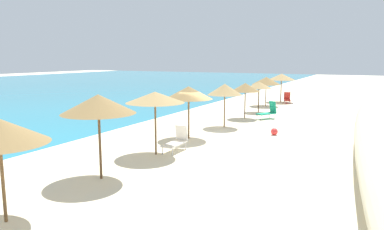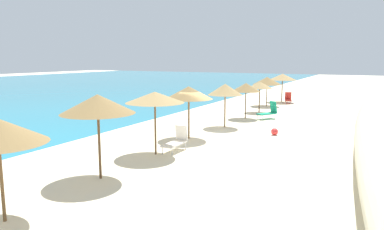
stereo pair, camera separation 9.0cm
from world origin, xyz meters
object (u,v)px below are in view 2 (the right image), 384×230
at_px(lounge_chair_2, 288,99).
at_px(lounge_chair_3, 176,141).
at_px(beach_ball, 275,132).
at_px(beach_umbrella_4, 155,97).
at_px(beach_umbrella_10, 283,77).
at_px(beach_umbrella_8, 260,85).
at_px(beach_umbrella_5, 189,93).
at_px(beach_umbrella_3, 98,104).
at_px(lounge_chair_1, 269,112).
at_px(beach_umbrella_6, 225,89).
at_px(beach_umbrella_7, 246,87).
at_px(beach_umbrella_9, 267,81).

height_order(lounge_chair_2, lounge_chair_3, lounge_chair_3).
xyz_separation_m(lounge_chair_3, beach_ball, (5.46, -3.14, -0.28)).
xyz_separation_m(beach_umbrella_4, beach_umbrella_10, (21.89, -0.35, -0.12)).
bearing_deg(beach_umbrella_8, beach_umbrella_5, 177.16).
height_order(beach_umbrella_3, beach_umbrella_5, beach_umbrella_3).
height_order(beach_umbrella_3, lounge_chair_1, beach_umbrella_3).
relative_size(lounge_chair_1, lounge_chair_2, 0.96).
xyz_separation_m(beach_umbrella_8, beach_ball, (-7.99, -3.30, -1.94)).
distance_m(beach_umbrella_6, beach_umbrella_10, 14.51).
bearing_deg(beach_umbrella_4, beach_umbrella_5, 2.96).
bearing_deg(beach_umbrella_7, beach_umbrella_4, 178.11).
bearing_deg(beach_umbrella_6, beach_umbrella_8, -0.51).
distance_m(beach_umbrella_5, beach_umbrella_7, 7.58).
relative_size(beach_umbrella_6, beach_umbrella_10, 0.98).
xyz_separation_m(beach_umbrella_9, lounge_chair_3, (-17.42, -0.68, -1.75)).
xyz_separation_m(beach_umbrella_8, lounge_chair_2, (6.96, -0.72, -1.74)).
height_order(lounge_chair_3, beach_ball, lounge_chair_3).
bearing_deg(lounge_chair_2, beach_umbrella_7, 71.85).
height_order(lounge_chair_1, lounge_chair_3, lounge_chair_1).
height_order(beach_umbrella_9, lounge_chair_1, beach_umbrella_9).
height_order(beach_umbrella_10, lounge_chair_2, beach_umbrella_10).
xyz_separation_m(beach_umbrella_4, beach_umbrella_8, (14.41, -0.36, -0.41)).
height_order(beach_umbrella_8, beach_umbrella_10, beach_umbrella_10).
distance_m(beach_umbrella_7, beach_umbrella_10, 10.82).
relative_size(beach_umbrella_7, beach_umbrella_8, 1.04).
distance_m(beach_umbrella_5, lounge_chair_1, 8.63).
height_order(beach_umbrella_8, beach_ball, beach_umbrella_8).
bearing_deg(beach_umbrella_8, beach_umbrella_10, 0.11).
xyz_separation_m(beach_umbrella_10, lounge_chair_1, (-10.22, -1.54, -1.91)).
xyz_separation_m(beach_umbrella_10, lounge_chair_3, (-20.93, -0.17, -1.94)).
distance_m(beach_umbrella_10, lounge_chair_1, 10.51).
distance_m(beach_umbrella_3, beach_umbrella_8, 18.07).
bearing_deg(beach_umbrella_9, lounge_chair_2, -22.68).
xyz_separation_m(beach_umbrella_4, beach_umbrella_7, (11.07, -0.37, -0.34)).
distance_m(beach_umbrella_8, beach_umbrella_9, 4.01).
bearing_deg(beach_umbrella_4, beach_umbrella_3, -179.50).
relative_size(beach_umbrella_3, beach_umbrella_5, 1.08).
bearing_deg(lounge_chair_1, beach_umbrella_8, -29.36).
distance_m(lounge_chair_1, lounge_chair_2, 9.74).
height_order(beach_umbrella_8, lounge_chair_1, beach_umbrella_8).
relative_size(beach_umbrella_3, beach_umbrella_7, 1.20).
bearing_deg(beach_umbrella_3, lounge_chair_3, -5.95).
relative_size(beach_umbrella_4, beach_umbrella_6, 1.04).
distance_m(beach_umbrella_7, beach_ball, 6.04).
bearing_deg(beach_umbrella_9, beach_umbrella_8, -172.40).
bearing_deg(beach_umbrella_8, beach_umbrella_9, 7.60).
xyz_separation_m(beach_umbrella_6, lounge_chair_2, (13.99, -0.78, -1.94)).
distance_m(beach_umbrella_3, beach_umbrella_10, 25.54).
bearing_deg(beach_ball, beach_umbrella_8, 22.42).
distance_m(beach_umbrella_7, beach_umbrella_8, 3.34).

